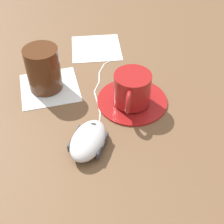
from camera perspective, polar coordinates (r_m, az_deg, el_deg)
ground_plane at (r=0.72m, az=-2.85°, el=3.55°), size 3.00×3.00×0.00m
saucer at (r=0.69m, az=3.71°, el=2.20°), size 0.16×0.16×0.01m
coffee_cup at (r=0.66m, az=3.68°, el=4.19°), size 0.10×0.09×0.07m
computer_mouse at (r=0.59m, az=-4.35°, el=-5.17°), size 0.12×0.11×0.04m
mouse_cable at (r=0.75m, az=-1.70°, el=5.49°), size 0.21×0.20×0.00m
napkin_under_glass at (r=0.75m, az=-11.32°, el=4.42°), size 0.17×0.17×0.00m
drinking_glass at (r=0.72m, az=-12.44°, el=7.70°), size 0.08×0.08×0.10m
napkin_spare at (r=0.87m, az=-2.90°, el=11.63°), size 0.18×0.18×0.00m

